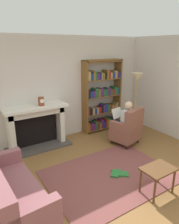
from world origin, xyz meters
TOP-DOWN VIEW (x-y plane):
  - ground at (0.00, 0.00)m, footprint 14.00×14.00m
  - back_wall at (0.00, 2.55)m, footprint 5.60×0.10m
  - side_wall_right at (2.65, 1.25)m, footprint 0.10×5.20m
  - area_rug at (0.00, 0.30)m, footprint 2.40×1.80m
  - fireplace at (-0.77, 2.30)m, footprint 1.54×0.64m
  - mantel_clock at (-0.63, 2.20)m, footprint 0.14×0.14m
  - bookshelf at (1.25, 2.33)m, footprint 1.20×0.32m
  - armchair_reading at (1.22, 1.15)m, footprint 0.78×0.76m
  - seated_reader at (1.19, 1.27)m, footprint 0.45×0.58m
  - sofa_floral at (-1.83, 0.34)m, footprint 0.82×1.74m
  - side_table at (0.37, -0.52)m, footprint 0.56×0.39m
  - scattered_books at (0.15, 0.22)m, footprint 0.39×0.35m
  - floor_lamp at (1.90, 1.63)m, footprint 0.32×0.32m

SIDE VIEW (x-z plane):
  - ground at x=0.00m, z-range 0.00..0.00m
  - area_rug at x=0.00m, z-range 0.00..0.01m
  - scattered_books at x=0.15m, z-range 0.01..0.05m
  - sofa_floral at x=-1.83m, z-range -0.10..0.75m
  - side_table at x=0.37m, z-range 0.16..0.64m
  - armchair_reading at x=1.22m, z-range -0.06..0.91m
  - fireplace at x=-0.77m, z-range 0.03..1.10m
  - seated_reader at x=1.19m, z-range 0.05..1.19m
  - bookshelf at x=1.25m, z-range -0.04..2.03m
  - mantel_clock at x=-0.63m, z-range 1.07..1.27m
  - back_wall at x=0.00m, z-range 0.00..2.70m
  - side_wall_right at x=2.65m, z-range 0.00..2.70m
  - floor_lamp at x=1.90m, z-range 0.60..2.34m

